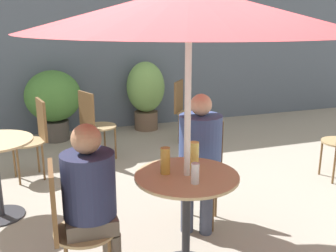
% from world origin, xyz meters
% --- Properties ---
extents(storefront_wall, '(10.00, 0.06, 3.00)m').
position_xyz_m(storefront_wall, '(0.00, 4.16, 1.50)').
color(storefront_wall, '#4C5666').
rests_on(storefront_wall, ground_plane).
extents(cafe_table_near, '(0.73, 0.73, 0.76)m').
position_xyz_m(cafe_table_near, '(-0.14, 0.07, 0.56)').
color(cafe_table_near, '#2D2D33').
rests_on(cafe_table_near, ground_plane).
extents(bistro_chair_0, '(0.47, 0.48, 0.92)m').
position_xyz_m(bistro_chair_0, '(0.29, 0.76, 0.55)').
color(bistro_chair_0, '#997F56').
rests_on(bistro_chair_0, ground_plane).
extents(bistro_chair_1, '(0.42, 0.42, 0.92)m').
position_xyz_m(bistro_chair_1, '(-0.95, 0.09, 0.55)').
color(bistro_chair_1, '#997F56').
rests_on(bistro_chair_1, ground_plane).
extents(bistro_chair_2, '(0.46, 0.45, 0.92)m').
position_xyz_m(bistro_chair_2, '(-0.41, 2.63, 0.55)').
color(bistro_chair_2, '#997F56').
rests_on(bistro_chair_2, ground_plane).
extents(bistro_chair_3, '(0.44, 0.42, 0.92)m').
position_xyz_m(bistro_chair_3, '(-1.13, 2.28, 0.55)').
color(bistro_chair_3, '#997F56').
rests_on(bistro_chair_3, ground_plane).
extents(bistro_chair_4, '(0.48, 0.47, 0.92)m').
position_xyz_m(bistro_chair_4, '(1.00, 3.01, 0.55)').
color(bistro_chair_4, '#997F56').
rests_on(bistro_chair_4, ground_plane).
extents(seated_person_0, '(0.45, 0.46, 1.20)m').
position_xyz_m(seated_person_0, '(0.21, 0.63, 0.71)').
color(seated_person_0, '#42475B').
rests_on(seated_person_0, ground_plane).
extents(seated_person_1, '(0.36, 0.35, 1.18)m').
position_xyz_m(seated_person_1, '(-0.80, 0.08, 0.70)').
color(seated_person_1, brown).
rests_on(seated_person_1, ground_plane).
extents(beer_glass_0, '(0.06, 0.06, 0.14)m').
position_xyz_m(beer_glass_0, '(-0.14, -0.09, 0.83)').
color(beer_glass_0, silver).
rests_on(beer_glass_0, cafe_table_near).
extents(beer_glass_1, '(0.07, 0.07, 0.19)m').
position_xyz_m(beer_glass_1, '(-0.04, 0.18, 0.85)').
color(beer_glass_1, '#DBC65B').
rests_on(beer_glass_1, cafe_table_near).
extents(beer_glass_2, '(0.07, 0.07, 0.19)m').
position_xyz_m(beer_glass_2, '(-0.27, 0.14, 0.85)').
color(beer_glass_2, '#B28433').
rests_on(beer_glass_2, cafe_table_near).
extents(potted_plant_0, '(0.83, 0.83, 1.07)m').
position_xyz_m(potted_plant_0, '(-0.83, 3.73, 0.64)').
color(potted_plant_0, '#47423D').
rests_on(potted_plant_0, ground_plane).
extents(potted_plant_1, '(0.63, 0.63, 1.13)m').
position_xyz_m(potted_plant_1, '(0.65, 3.86, 0.65)').
color(potted_plant_1, brown).
rests_on(potted_plant_1, ground_plane).
extents(umbrella, '(2.13, 2.13, 2.01)m').
position_xyz_m(umbrella, '(-0.14, 0.07, 1.86)').
color(umbrella, silver).
rests_on(umbrella, ground_plane).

